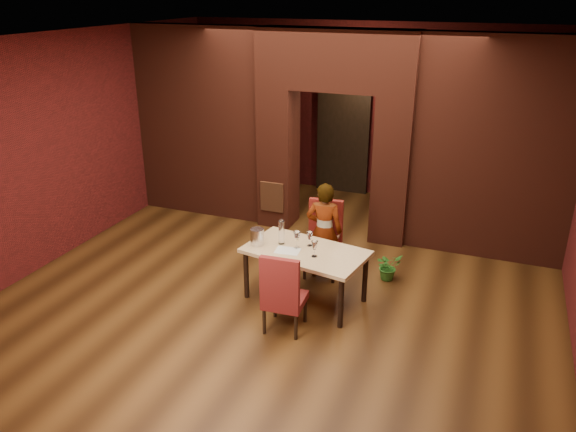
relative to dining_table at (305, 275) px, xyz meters
name	(u,v)px	position (x,y,z in m)	size (l,w,h in m)	color
floor	(288,284)	(-0.35, 0.27, -0.35)	(8.00, 8.00, 0.00)	#492C12
ceiling	(288,39)	(-0.35, 0.27, 2.85)	(7.00, 8.00, 0.04)	silver
wall_back	(366,111)	(-0.35, 4.27, 1.25)	(7.00, 0.04, 3.20)	maroon
wall_front	(59,352)	(-0.35, -3.73, 1.25)	(7.00, 0.04, 3.20)	maroon
wall_left	(65,146)	(-3.85, 0.27, 1.25)	(0.04, 8.00, 3.20)	maroon
pillar_left	(278,157)	(-1.30, 2.27, 0.80)	(0.55, 0.55, 2.30)	maroon
pillar_right	(393,170)	(0.60, 2.27, 0.80)	(0.55, 0.55, 2.30)	maroon
lintel	(337,60)	(-0.35, 2.27, 2.40)	(2.45, 0.55, 0.90)	maroon
wing_wall_left	(202,123)	(-2.71, 2.27, 1.25)	(2.27, 0.35, 3.20)	maroon
wing_wall_right	(494,151)	(2.02, 2.27, 1.25)	(2.27, 0.35, 3.20)	maroon
vent_panel	(272,197)	(-1.30, 1.98, 0.20)	(0.40, 0.03, 0.50)	#A1562E
rear_door	(343,139)	(-0.75, 4.21, 0.70)	(0.90, 0.08, 2.10)	black
rear_door_frame	(343,139)	(-0.75, 4.17, 0.70)	(1.02, 0.04, 2.22)	black
dining_table	(305,275)	(0.00, 0.00, 0.00)	(1.50, 0.84, 0.70)	tan
chair_far	(322,240)	(-0.01, 0.73, 0.17)	(0.48, 0.48, 1.05)	maroon
chair_near	(285,290)	(0.00, -0.71, 0.15)	(0.46, 0.46, 1.01)	maroon
person_seated	(324,231)	(0.02, 0.68, 0.33)	(0.50, 0.33, 1.37)	white
wine_glass_a	(297,240)	(-0.12, 0.02, 0.46)	(0.09, 0.09, 0.22)	white
wine_glass_b	(310,239)	(0.00, 0.14, 0.45)	(0.08, 0.08, 0.19)	white
wine_glass_c	(314,249)	(0.16, -0.13, 0.46)	(0.08, 0.08, 0.21)	white
tasting_sheet	(288,251)	(-0.20, -0.10, 0.35)	(0.30, 0.22, 0.00)	silver
wine_bucket	(257,237)	(-0.63, -0.07, 0.46)	(0.18, 0.18, 0.21)	silver
water_bottle	(282,232)	(-0.35, 0.07, 0.52)	(0.08, 0.08, 0.34)	white
potted_plant	(388,266)	(0.88, 0.93, -0.16)	(0.35, 0.30, 0.39)	#2C6F22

